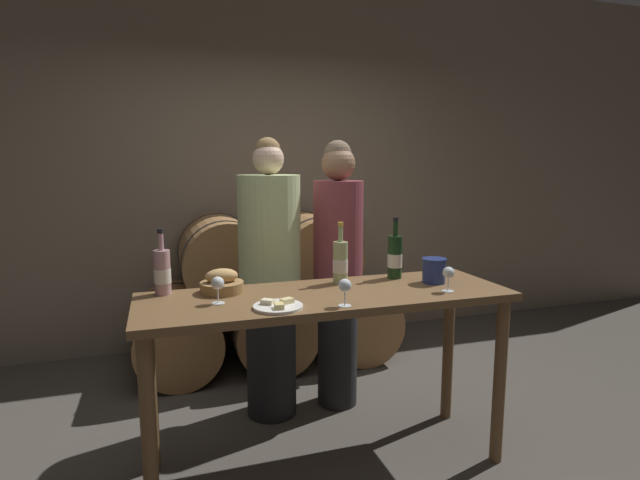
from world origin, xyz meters
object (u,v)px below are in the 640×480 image
Objects in this scene: person_right at (338,271)px; blue_crock at (434,270)px; wine_bottle_red at (395,257)px; wine_glass_far_left at (218,284)px; wine_glass_center at (449,274)px; tasting_table at (327,319)px; wine_bottle_rose at (162,272)px; person_left at (270,279)px; wine_bottle_white at (340,262)px; bread_basket at (222,284)px; wine_glass_left at (344,287)px; cheese_plate at (278,306)px.

person_right is 12.72× the size of blue_crock.
wine_glass_far_left is at bearing -167.65° from wine_bottle_red.
blue_crock is 1.05× the size of wine_glass_center.
tasting_table is 13.77× the size of blue_crock.
tasting_table is 0.85m from wine_bottle_rose.
person_left reaches higher than person_right.
person_left is 1.09m from wine_glass_center.
wine_bottle_white reaches higher than wine_glass_far_left.
person_right reaches higher than wine_glass_center.
tasting_table is 5.35× the size of wine_bottle_red.
bread_basket is (-0.78, -0.46, 0.08)m from person_right.
wine_glass_far_left is 0.58m from wine_glass_left.
bread_basket is 0.21m from wine_glass_far_left.
person_left reaches higher than wine_glass_center.
person_right reaches higher than tasting_table.
blue_crock is at bearing 81.00° from wine_glass_center.
person_right is 0.93m from wine_glass_left.
wine_bottle_red reaches higher than bread_basket.
wine_glass_left is at bearing -40.05° from bread_basket.
wine_bottle_rose reaches higher than bread_basket.
blue_crock is at bearing -17.10° from wine_bottle_white.
wine_glass_center is (0.59, -0.16, 0.22)m from tasting_table.
person_left is 5.25× the size of wine_bottle_rose.
person_right is 0.91m from bread_basket.
person_left is 0.90m from wine_glass_left.
wine_glass_center is at bearing -46.73° from person_left.
person_left is at bearing 32.73° from wine_bottle_rose.
person_right is at bearing 71.61° from wine_bottle_white.
wine_glass_center reaches higher than bread_basket.
wine_glass_left is (-0.00, -0.24, 0.22)m from tasting_table.
wine_bottle_rose reaches higher than tasting_table.
tasting_table is 0.58m from wine_glass_far_left.
tasting_table is 0.37m from cheese_plate.
tasting_table is 14.48× the size of wine_glass_far_left.
cheese_plate is at bearing -140.14° from wine_bottle_white.
wine_bottle_white is at bearing 39.86° from cheese_plate.
person_left reaches higher than wine_bottle_red.
person_left is 0.78m from wine_bottle_red.
wine_glass_left is (-0.29, -0.87, 0.13)m from person_right.
wine_glass_far_left reaches higher than bread_basket.
person_left reaches higher than wine_glass_left.
blue_crock reaches higher than wine_glass_center.
wine_bottle_white reaches higher than wine_glass_left.
wine_bottle_white is at bearing -57.35° from person_left.
wine_glass_left is at bearing -90.98° from tasting_table.
wine_glass_far_left reaches higher than tasting_table.
wine_glass_center is (0.74, -0.79, 0.15)m from person_left.
wine_bottle_white is 2.47× the size of blue_crock.
wine_glass_left is (0.77, -0.47, -0.02)m from wine_bottle_rose.
person_right is (0.44, 0.00, 0.02)m from person_left.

